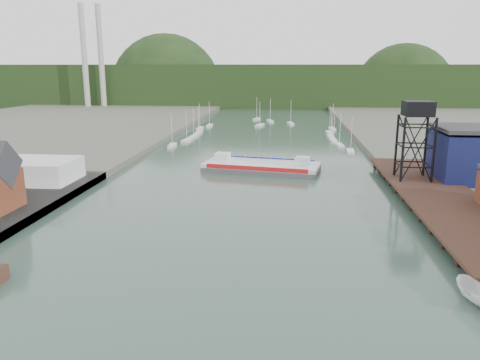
# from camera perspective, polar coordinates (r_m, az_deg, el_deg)

# --- Properties ---
(ground) EXTENTS (600.00, 600.00, 0.00)m
(ground) POSITION_cam_1_polar(r_m,az_deg,el_deg) (48.02, -6.13, -17.65)
(ground) COLOR #2E4739
(ground) RESTS_ON ground
(east_pier) EXTENTS (14.00, 70.00, 2.45)m
(east_pier) POSITION_cam_1_polar(r_m,az_deg,el_deg) (92.42, 23.31, -1.88)
(east_pier) COLOR black
(east_pier) RESTS_ON ground
(white_shed) EXTENTS (18.00, 12.00, 4.50)m
(white_shed) POSITION_cam_1_polar(r_m,az_deg,el_deg) (106.61, -24.09, 1.09)
(white_shed) COLOR silver
(white_shed) RESTS_ON west_quay
(lift_tower) EXTENTS (6.50, 6.50, 16.00)m
(lift_tower) POSITION_cam_1_polar(r_m,az_deg,el_deg) (101.83, 20.84, 7.58)
(lift_tower) COLOR black
(lift_tower) RESTS_ON east_pier
(marina_sailboats) EXTENTS (57.71, 92.65, 0.90)m
(marina_sailboats) POSITION_cam_1_polar(r_m,az_deg,el_deg) (180.41, 3.02, 5.84)
(marina_sailboats) COLOR silver
(marina_sailboats) RESTS_ON ground
(smokestacks) EXTENTS (11.20, 8.20, 60.00)m
(smokestacks) POSITION_cam_1_polar(r_m,az_deg,el_deg) (295.87, -17.51, 14.06)
(smokestacks) COLOR #A8A9A3
(smokestacks) RESTS_ON ground
(distant_hills) EXTENTS (500.00, 120.00, 80.00)m
(distant_hills) POSITION_cam_1_polar(r_m,az_deg,el_deg) (341.95, 3.80, 11.22)
(distant_hills) COLOR black
(distant_hills) RESTS_ON ground
(chain_ferry) EXTENTS (29.20, 15.77, 3.99)m
(chain_ferry) POSITION_cam_1_polar(r_m,az_deg,el_deg) (114.34, 2.64, 1.67)
(chain_ferry) COLOR #4C4C4E
(chain_ferry) RESTS_ON ground
(motorboat) EXTENTS (4.02, 6.96, 2.53)m
(motorboat) POSITION_cam_1_polar(r_m,az_deg,el_deg) (57.04, 27.05, -12.41)
(motorboat) COLOR silver
(motorboat) RESTS_ON ground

